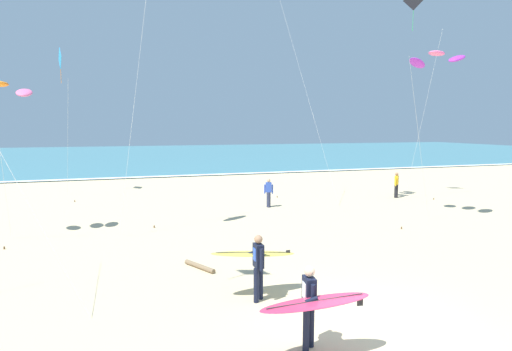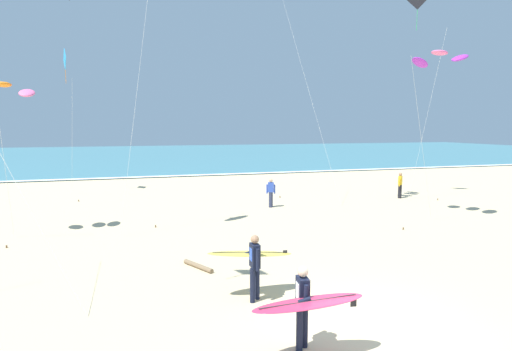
{
  "view_description": "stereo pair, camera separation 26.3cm",
  "coord_description": "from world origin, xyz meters",
  "px_view_note": "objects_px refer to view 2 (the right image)",
  "views": [
    {
      "loc": [
        -4.75,
        -7.23,
        4.39
      ],
      "look_at": [
        -0.24,
        7.09,
        2.58
      ],
      "focal_mm": 28.48,
      "sensor_mm": 36.0,
      "label": 1
    },
    {
      "loc": [
        -4.49,
        -7.31,
        4.39
      ],
      "look_at": [
        -0.24,
        7.09,
        2.58
      ],
      "focal_mm": 28.48,
      "sensor_mm": 36.0,
      "label": 2
    }
  ],
  "objects_px": {
    "surfer_lead": "(305,303)",
    "kite_diamond_cobalt_outer": "(65,63)",
    "surfer_trailing": "(253,259)",
    "bystander_yellow_top": "(400,185)",
    "bystander_blue_top": "(271,193)",
    "kite_arc_rose_mid": "(439,58)",
    "kite_diamond_charcoal_low": "(419,7)",
    "kite_arc_amber_near": "(3,90)",
    "driftwood_log": "(198,266)"
  },
  "relations": [
    {
      "from": "surfer_lead",
      "to": "kite_diamond_cobalt_outer",
      "type": "bearing_deg",
      "value": 108.09
    },
    {
      "from": "surfer_trailing",
      "to": "bystander_yellow_top",
      "type": "bearing_deg",
      "value": 42.22
    },
    {
      "from": "bystander_blue_top",
      "to": "kite_arc_rose_mid",
      "type": "bearing_deg",
      "value": -38.32
    },
    {
      "from": "kite_diamond_charcoal_low",
      "to": "surfer_lead",
      "type": "bearing_deg",
      "value": -132.81
    },
    {
      "from": "surfer_lead",
      "to": "surfer_trailing",
      "type": "xyz_separation_m",
      "value": [
        -0.24,
        2.79,
        -0.0
      ]
    },
    {
      "from": "kite_arc_rose_mid",
      "to": "bystander_blue_top",
      "type": "relative_size",
      "value": 4.92
    },
    {
      "from": "surfer_trailing",
      "to": "bystander_blue_top",
      "type": "height_order",
      "value": "surfer_trailing"
    },
    {
      "from": "kite_diamond_cobalt_outer",
      "to": "bystander_blue_top",
      "type": "bearing_deg",
      "value": -35.5
    },
    {
      "from": "kite_arc_rose_mid",
      "to": "kite_diamond_cobalt_outer",
      "type": "distance_m",
      "value": 21.78
    },
    {
      "from": "kite_arc_amber_near",
      "to": "kite_arc_rose_mid",
      "type": "xyz_separation_m",
      "value": [
        18.16,
        -2.19,
        1.69
      ]
    },
    {
      "from": "surfer_lead",
      "to": "bystander_yellow_top",
      "type": "distance_m",
      "value": 19.11
    },
    {
      "from": "kite_arc_amber_near",
      "to": "kite_diamond_charcoal_low",
      "type": "relative_size",
      "value": 0.49
    },
    {
      "from": "kite_arc_rose_mid",
      "to": "kite_diamond_charcoal_low",
      "type": "relative_size",
      "value": 0.63
    },
    {
      "from": "bystander_yellow_top",
      "to": "kite_diamond_charcoal_low",
      "type": "bearing_deg",
      "value": -19.54
    },
    {
      "from": "kite_diamond_cobalt_outer",
      "to": "bystander_yellow_top",
      "type": "distance_m",
      "value": 22.4
    },
    {
      "from": "kite_diamond_charcoal_low",
      "to": "kite_arc_rose_mid",
      "type": "bearing_deg",
      "value": -118.1
    },
    {
      "from": "kite_arc_amber_near",
      "to": "kite_arc_rose_mid",
      "type": "distance_m",
      "value": 18.37
    },
    {
      "from": "surfer_lead",
      "to": "surfer_trailing",
      "type": "bearing_deg",
      "value": 94.94
    },
    {
      "from": "kite_arc_rose_mid",
      "to": "bystander_blue_top",
      "type": "xyz_separation_m",
      "value": [
        -6.35,
        5.02,
        -6.68
      ]
    },
    {
      "from": "kite_diamond_cobalt_outer",
      "to": "surfer_lead",
      "type": "bearing_deg",
      "value": -71.91
    },
    {
      "from": "kite_diamond_cobalt_outer",
      "to": "driftwood_log",
      "type": "distance_m",
      "value": 19.38
    },
    {
      "from": "kite_arc_amber_near",
      "to": "kite_diamond_charcoal_low",
      "type": "xyz_separation_m",
      "value": [
        20.97,
        3.08,
        5.54
      ]
    },
    {
      "from": "kite_diamond_charcoal_low",
      "to": "kite_diamond_cobalt_outer",
      "type": "relative_size",
      "value": 1.33
    },
    {
      "from": "surfer_lead",
      "to": "kite_diamond_charcoal_low",
      "type": "height_order",
      "value": "kite_diamond_charcoal_low"
    },
    {
      "from": "surfer_trailing",
      "to": "bystander_yellow_top",
      "type": "xyz_separation_m",
      "value": [
        12.8,
        11.61,
        -0.23
      ]
    },
    {
      "from": "kite_arc_rose_mid",
      "to": "driftwood_log",
      "type": "height_order",
      "value": "kite_arc_rose_mid"
    },
    {
      "from": "surfer_trailing",
      "to": "kite_arc_amber_near",
      "type": "bearing_deg",
      "value": 132.33
    },
    {
      "from": "surfer_trailing",
      "to": "bystander_blue_top",
      "type": "bearing_deg",
      "value": 69.25
    },
    {
      "from": "surfer_trailing",
      "to": "kite_arc_rose_mid",
      "type": "relative_size",
      "value": 0.29
    },
    {
      "from": "bystander_yellow_top",
      "to": "bystander_blue_top",
      "type": "distance_m",
      "value": 8.59
    },
    {
      "from": "driftwood_log",
      "to": "kite_diamond_cobalt_outer",
      "type": "bearing_deg",
      "value": 109.62
    },
    {
      "from": "kite_diamond_charcoal_low",
      "to": "bystander_blue_top",
      "type": "xyz_separation_m",
      "value": [
        -9.16,
        -0.25,
        -10.53
      ]
    },
    {
      "from": "kite_arc_amber_near",
      "to": "kite_diamond_cobalt_outer",
      "type": "bearing_deg",
      "value": 86.41
    },
    {
      "from": "surfer_trailing",
      "to": "bystander_blue_top",
      "type": "relative_size",
      "value": 1.45
    },
    {
      "from": "kite_arc_rose_mid",
      "to": "surfer_lead",
      "type": "bearing_deg",
      "value": -139.19
    },
    {
      "from": "surfer_lead",
      "to": "kite_diamond_cobalt_outer",
      "type": "distance_m",
      "value": 24.17
    },
    {
      "from": "kite_arc_amber_near",
      "to": "kite_diamond_charcoal_low",
      "type": "bearing_deg",
      "value": 8.35
    },
    {
      "from": "kite_diamond_cobalt_outer",
      "to": "bystander_blue_top",
      "type": "xyz_separation_m",
      "value": [
        11.13,
        -7.94,
        -7.6
      ]
    },
    {
      "from": "surfer_trailing",
      "to": "kite_arc_amber_near",
      "type": "height_order",
      "value": "kite_arc_amber_near"
    },
    {
      "from": "kite_diamond_charcoal_low",
      "to": "kite_diamond_cobalt_outer",
      "type": "distance_m",
      "value": 21.9
    },
    {
      "from": "kite_diamond_cobalt_outer",
      "to": "surfer_trailing",
      "type": "bearing_deg",
      "value": -70.11
    },
    {
      "from": "surfer_trailing",
      "to": "driftwood_log",
      "type": "xyz_separation_m",
      "value": [
        -1.03,
        2.61,
        -0.97
      ]
    },
    {
      "from": "surfer_lead",
      "to": "bystander_blue_top",
      "type": "height_order",
      "value": "surfer_lead"
    },
    {
      "from": "surfer_trailing",
      "to": "bystander_yellow_top",
      "type": "distance_m",
      "value": 17.28
    },
    {
      "from": "kite_arc_amber_near",
      "to": "driftwood_log",
      "type": "xyz_separation_m",
      "value": [
        6.55,
        -5.72,
        -5.72
      ]
    },
    {
      "from": "kite_diamond_charcoal_low",
      "to": "driftwood_log",
      "type": "bearing_deg",
      "value": -148.61
    },
    {
      "from": "surfer_trailing",
      "to": "kite_diamond_charcoal_low",
      "type": "distance_m",
      "value": 20.38
    },
    {
      "from": "bystander_yellow_top",
      "to": "driftwood_log",
      "type": "relative_size",
      "value": 1.19
    },
    {
      "from": "surfer_trailing",
      "to": "driftwood_log",
      "type": "height_order",
      "value": "surfer_trailing"
    },
    {
      "from": "kite_arc_amber_near",
      "to": "bystander_blue_top",
      "type": "distance_m",
      "value": 13.12
    }
  ]
}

